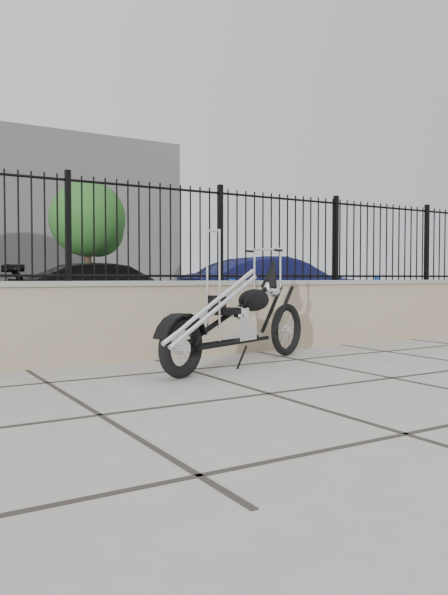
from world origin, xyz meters
name	(u,v)px	position (x,y,z in m)	size (l,w,h in m)	color
ground_plane	(269,394)	(0.00, 0.00, 0.00)	(90.00, 90.00, 0.00)	#99968E
parking_lot	(0,314)	(0.00, 12.50, 0.00)	(30.00, 30.00, 0.00)	black
retaining_wall	(150,320)	(0.00, 2.50, 0.48)	(14.00, 0.36, 0.96)	gray
iron_fence	(150,232)	(0.00, 2.50, 1.56)	(14.00, 0.08, 1.20)	black
chopper_motorcycle	(238,298)	(0.60, 1.44, 0.77)	(2.55, 0.45, 1.53)	black
car_black	(114,293)	(1.58, 8.00, 0.66)	(1.84, 4.51, 1.31)	black
car_blue	(276,289)	(5.18, 6.96, 0.73)	(1.55, 4.44, 1.46)	#10123B
bollard_b	(232,307)	(2.50, 4.62, 0.49)	(0.12, 0.12, 0.97)	#0B4DA7
bollard_c	(377,299)	(6.60, 5.15, 0.51)	(0.12, 0.12, 1.03)	#0B2DAE
tree_right	(87,215)	(3.77, 16.62, 3.25)	(2.75, 2.75, 4.64)	#382619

